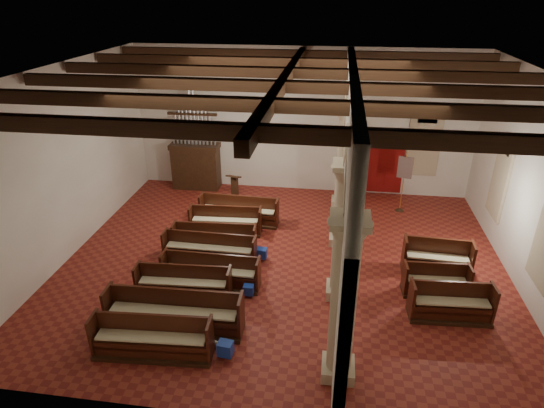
{
  "coord_description": "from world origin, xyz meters",
  "views": [
    {
      "loc": [
        1.4,
        -12.38,
        8.08
      ],
      "look_at": [
        -0.44,
        0.5,
        1.82
      ],
      "focal_mm": 30.0,
      "sensor_mm": 36.0,
      "label": 1
    }
  ],
  "objects": [
    {
      "name": "arcade",
      "position": [
        1.8,
        0.0,
        3.56
      ],
      "size": [
        0.9,
        11.9,
        6.0
      ],
      "color": "tan",
      "rests_on": "floor"
    },
    {
      "name": "nave_pew_1",
      "position": [
        -2.39,
        -3.56,
        0.37
      ],
      "size": [
        3.56,
        0.87,
        1.14
      ],
      "rotation": [
        0.0,
        0.0,
        0.03
      ],
      "color": "#382312",
      "rests_on": "floor"
    },
    {
      "name": "nave_pew_2",
      "position": [
        -2.6,
        -2.21,
        0.33
      ],
      "size": [
        2.75,
        0.81,
        0.99
      ],
      "rotation": [
        0.0,
        0.0,
        0.05
      ],
      "color": "#382312",
      "rests_on": "floor"
    },
    {
      "name": "nave_pew_0",
      "position": [
        -2.62,
        -4.5,
        0.35
      ],
      "size": [
        2.92,
        0.9,
        1.07
      ],
      "rotation": [
        0.0,
        0.0,
        0.06
      ],
      "color": "#382312",
      "rests_on": "floor"
    },
    {
      "name": "dossal_curtain",
      "position": [
        3.5,
        5.92,
        1.17
      ],
      "size": [
        1.8,
        0.07,
        2.17
      ],
      "color": "maroon",
      "rests_on": "floor"
    },
    {
      "name": "aisle_pew_0",
      "position": [
        4.73,
        -2.1,
        0.35
      ],
      "size": [
        2.18,
        0.83,
        1.06
      ],
      "rotation": [
        0.0,
        0.0,
        0.06
      ],
      "color": "#382312",
      "rests_on": "floor"
    },
    {
      "name": "wall_left",
      "position": [
        -7.0,
        0.0,
        3.0
      ],
      "size": [
        0.02,
        12.0,
        6.0
      ],
      "primitive_type": "cube",
      "color": "white",
      "rests_on": "floor"
    },
    {
      "name": "nave_pew_4",
      "position": [
        -2.37,
        -0.27,
        0.32
      ],
      "size": [
        3.04,
        0.69,
        0.96
      ],
      "rotation": [
        0.0,
        0.0,
        -0.02
      ],
      "color": "#382312",
      "rests_on": "floor"
    },
    {
      "name": "wall_front",
      "position": [
        0.0,
        -6.0,
        3.0
      ],
      "size": [
        14.0,
        0.02,
        6.0
      ],
      "primitive_type": "cube",
      "color": "white",
      "rests_on": "floor"
    },
    {
      "name": "hymnal_box_c",
      "position": [
        -0.72,
        0.01,
        0.27
      ],
      "size": [
        0.35,
        0.29,
        0.33
      ],
      "primitive_type": "cube",
      "rotation": [
        0.0,
        0.0,
        -0.07
      ],
      "color": "#17148E",
      "rests_on": "floor"
    },
    {
      "name": "nave_pew_6",
      "position": [
        -2.3,
        1.65,
        0.33
      ],
      "size": [
        2.61,
        0.81,
        0.99
      ],
      "rotation": [
        0.0,
        0.0,
        0.06
      ],
      "color": "#382312",
      "rests_on": "floor"
    },
    {
      "name": "lectern",
      "position": [
        -2.5,
        4.16,
        0.54
      ],
      "size": [
        0.59,
        0.61,
        1.3
      ],
      "rotation": [
        0.0,
        0.0,
        -0.19
      ],
      "color": "#321A0F",
      "rests_on": "floor"
    },
    {
      "name": "processional_banner",
      "position": [
        4.14,
        4.36,
        0.81
      ],
      "size": [
        0.55,
        0.7,
        2.45
      ],
      "rotation": [
        0.0,
        0.0,
        -0.26
      ],
      "color": "#382312",
      "rests_on": "floor"
    },
    {
      "name": "nave_pew_3",
      "position": [
        -1.98,
        -1.54,
        0.33
      ],
      "size": [
        2.92,
        0.69,
        1.0
      ],
      "rotation": [
        0.0,
        0.0,
        -0.01
      ],
      "color": "#382312",
      "rests_on": "floor"
    },
    {
      "name": "wall_right",
      "position": [
        7.0,
        0.0,
        3.0
      ],
      "size": [
        0.02,
        12.0,
        6.0
      ],
      "primitive_type": "cube",
      "color": "white",
      "rests_on": "floor"
    },
    {
      "name": "hymnal_box_a",
      "position": [
        -0.87,
        -4.36,
        0.28
      ],
      "size": [
        0.38,
        0.33,
        0.35
      ],
      "primitive_type": "cube",
      "rotation": [
        0.0,
        0.0,
        -0.11
      ],
      "color": "navy",
      "rests_on": "floor"
    },
    {
      "name": "tube_heater_a",
      "position": [
        -2.64,
        -4.0,
        0.16
      ],
      "size": [
        1.07,
        0.53,
        0.11
      ],
      "primitive_type": "cylinder",
      "rotation": [
        0.0,
        1.57,
        -0.39
      ],
      "color": "silver",
      "rests_on": "floor"
    },
    {
      "name": "tube_heater_b",
      "position": [
        -1.63,
        -3.94,
        0.16
      ],
      "size": [
        1.05,
        0.42,
        0.11
      ],
      "primitive_type": "cylinder",
      "rotation": [
        0.0,
        1.57,
        -0.3
      ],
      "color": "white",
      "rests_on": "floor"
    },
    {
      "name": "ceiling_beams",
      "position": [
        0.0,
        0.0,
        5.82
      ],
      "size": [
        13.8,
        11.8,
        0.3
      ],
      "primitive_type": null,
      "color": "#382312",
      "rests_on": "wall_back"
    },
    {
      "name": "ceiling",
      "position": [
        0.0,
        0.0,
        6.0
      ],
      "size": [
        14.0,
        14.0,
        0.0
      ],
      "primitive_type": "plane",
      "rotation": [
        3.14,
        0.0,
        0.0
      ],
      "color": "#331D11",
      "rests_on": "wall_back"
    },
    {
      "name": "pipe_organ",
      "position": [
        -4.5,
        5.5,
        1.37
      ],
      "size": [
        2.1,
        0.85,
        4.4
      ],
      "color": "#382312",
      "rests_on": "floor"
    },
    {
      "name": "nave_pew_7",
      "position": [
        -1.98,
        2.47,
        0.35
      ],
      "size": [
        2.98,
        0.82,
        1.05
      ],
      "rotation": [
        0.0,
        0.0,
        -0.04
      ],
      "color": "#382312",
      "rests_on": "floor"
    },
    {
      "name": "aisle_pew_1",
      "position": [
        4.53,
        -1.05,
        0.32
      ],
      "size": [
        1.88,
        0.74,
        0.96
      ],
      "rotation": [
        0.0,
        0.0,
        0.06
      ],
      "color": "#382312",
      "rests_on": "floor"
    },
    {
      "name": "wall_back",
      "position": [
        0.0,
        6.0,
        3.0
      ],
      "size": [
        14.0,
        0.02,
        6.0
      ],
      "primitive_type": "cube",
      "color": "white",
      "rests_on": "floor"
    },
    {
      "name": "aisle_pew_2",
      "position": [
        4.74,
        0.05,
        0.39
      ],
      "size": [
        2.07,
        0.86,
        1.14
      ],
      "rotation": [
        0.0,
        0.0,
        -0.05
      ],
      "color": "#382312",
      "rests_on": "floor"
    },
    {
      "name": "hymnal_box_b",
      "position": [
        -0.77,
        -1.96,
        0.24
      ],
      "size": [
        0.29,
        0.24,
        0.29
      ],
      "primitive_type": "cube",
      "rotation": [
        0.0,
        0.0,
        0.02
      ],
      "color": "#162C9B",
      "rests_on": "floor"
    },
    {
      "name": "floor",
      "position": [
        0.0,
        0.0,
        0.0
      ],
      "size": [
        14.0,
        14.0,
        0.0
      ],
      "primitive_type": "plane",
      "color": "maroon",
      "rests_on": "ground"
    },
    {
      "name": "nave_pew_5",
      "position": [
        -2.34,
        0.28,
        0.34
      ],
      "size": [
        2.8,
        0.86,
        1.02
      ],
      "rotation": [
        0.0,
        0.0,
        0.06
      ],
      "color": "#382312",
      "rests_on": "floor"
    },
    {
      "name": "window_back",
      "position": [
        5.0,
        5.98,
        2.2
      ],
      "size": [
        1.0,
        0.03,
        2.2
      ],
      "primitive_type": "cube",
      "color": "#377C5F",
      "rests_on": "wall_back"
    },
    {
      "name": "window_right_b",
      "position": [
        6.98,
        2.5,
        2.2
      ],
      "size": [
        0.03,
        1.0,
        2.2
      ],
      "primitive_type": "cube",
      "color": "#377C5F",
      "rests_on": "wall_right"
    }
  ]
}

